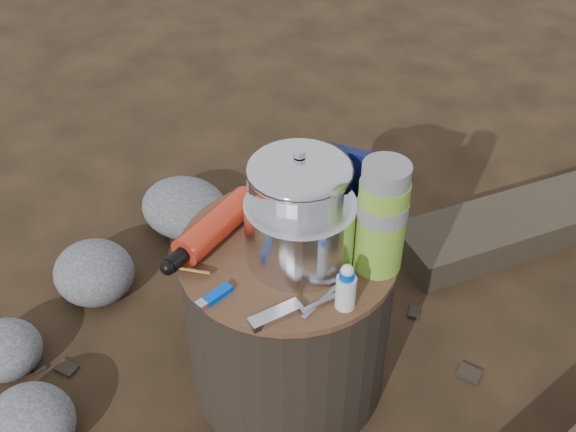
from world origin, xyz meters
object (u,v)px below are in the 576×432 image
Objects in this scene: camping_pot at (299,198)px; thermos at (382,218)px; travel_mug at (382,215)px; fuel_bottle at (215,226)px; stump at (288,317)px.

thermos is (0.17, 0.02, 0.01)m from camping_pot.
thermos is at bearing -64.03° from travel_mug.
camping_pot is at bearing -146.83° from travel_mug.
camping_pot is 0.18m from fuel_bottle.
thermos reaches higher than travel_mug.
camping_pot reaches higher than fuel_bottle.
fuel_bottle is 0.33m from travel_mug.
thermos is 1.75× the size of travel_mug.
camping_pot is at bearing 33.98° from fuel_bottle.
thermos is 0.09m from travel_mug.
stump is 0.36m from thermos.
fuel_bottle reaches higher than stump.
travel_mug is at bearing 115.97° from thermos.
fuel_bottle is 1.96× the size of travel_mug.
camping_pot is 0.87× the size of thermos.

